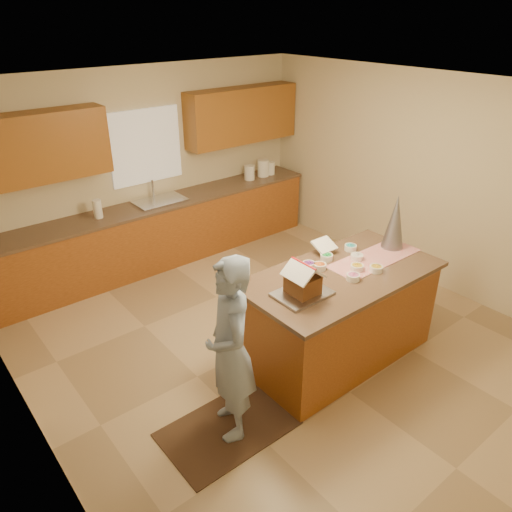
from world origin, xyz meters
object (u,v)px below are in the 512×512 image
Objects in this scene: island_base at (338,317)px; gingerbread_house at (303,282)px; tinsel_tree at (395,222)px; boy at (230,350)px.

gingerbread_house reaches higher than island_base.
gingerbread_house is at bearing -175.95° from tinsel_tree.
island_base is 3.27× the size of tinsel_tree.
island_base is 1.19m from tinsel_tree.
boy reaches higher than island_base.
gingerbread_house is at bearing -174.81° from island_base.
boy is 0.93m from gingerbread_house.
gingerbread_house is (-1.45, -0.10, -0.16)m from tinsel_tree.
gingerbread_house is (0.88, 0.07, 0.29)m from boy.
island_base is 1.53m from boy.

